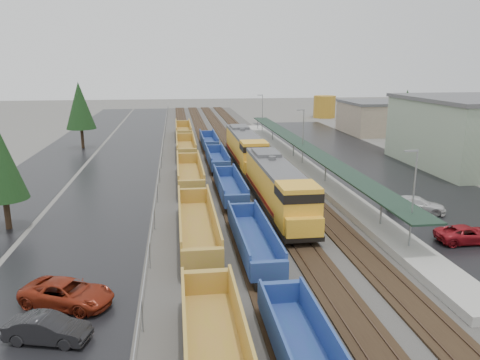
# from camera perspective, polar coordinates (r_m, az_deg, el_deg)

# --- Properties ---
(ballast_strip) EXTENTS (20.00, 160.00, 0.08)m
(ballast_strip) POSITION_cam_1_polar(r_m,az_deg,el_deg) (72.29, -1.82, 2.98)
(ballast_strip) COLOR #302D2B
(ballast_strip) RESTS_ON ground
(trackbed) EXTENTS (14.60, 160.00, 0.22)m
(trackbed) POSITION_cam_1_polar(r_m,az_deg,el_deg) (72.26, -1.82, 3.07)
(trackbed) COLOR black
(trackbed) RESTS_ON ground
(west_parking_lot) EXTENTS (10.00, 160.00, 0.02)m
(west_parking_lot) POSITION_cam_1_polar(r_m,az_deg,el_deg) (72.31, -13.73, 2.56)
(west_parking_lot) COLOR black
(west_parking_lot) RESTS_ON ground
(west_road) EXTENTS (9.00, 160.00, 0.02)m
(west_road) POSITION_cam_1_polar(r_m,az_deg,el_deg) (74.02, -21.46, 2.24)
(west_road) COLOR black
(west_road) RESTS_ON ground
(east_commuter_lot) EXTENTS (16.00, 100.00, 0.02)m
(east_commuter_lot) POSITION_cam_1_polar(r_m,az_deg,el_deg) (67.52, 15.38, 1.66)
(east_commuter_lot) COLOR black
(east_commuter_lot) RESTS_ON ground
(station_platform) EXTENTS (3.00, 80.00, 8.00)m
(station_platform) POSITION_cam_1_polar(r_m,az_deg,el_deg) (64.25, 7.59, 2.09)
(station_platform) COLOR #9E9B93
(station_platform) RESTS_ON ground
(chainlink_fence) EXTENTS (0.08, 160.04, 2.02)m
(chainlink_fence) POSITION_cam_1_polar(r_m,az_deg,el_deg) (70.11, -9.45, 3.75)
(chainlink_fence) COLOR gray
(chainlink_fence) RESTS_ON ground
(distant_hills) EXTENTS (301.00, 140.00, 25.20)m
(distant_hills) POSITION_cam_1_polar(r_m,az_deg,el_deg) (227.74, 5.50, 10.49)
(distant_hills) COLOR #4D5E49
(distant_hills) RESTS_ON ground
(tree_west_near) EXTENTS (3.96, 3.96, 9.00)m
(tree_west_near) POSITION_cam_1_polar(r_m,az_deg,el_deg) (43.84, -27.12, 1.85)
(tree_west_near) COLOR #332316
(tree_west_near) RESTS_ON ground
(tree_west_far) EXTENTS (4.84, 4.84, 11.00)m
(tree_west_far) POSITION_cam_1_polar(r_m,az_deg,el_deg) (82.32, -18.96, 8.57)
(tree_west_far) COLOR #332316
(tree_west_far) RESTS_ON ground
(tree_east) EXTENTS (4.40, 4.40, 10.00)m
(tree_east) POSITION_cam_1_polar(r_m,az_deg,el_deg) (77.53, 19.56, 7.74)
(tree_east) COLOR #332316
(tree_east) RESTS_ON ground
(locomotive_lead) EXTENTS (3.20, 21.07, 4.77)m
(locomotive_lead) POSITION_cam_1_polar(r_m,az_deg,el_deg) (44.55, 4.63, -0.81)
(locomotive_lead) COLOR black
(locomotive_lead) RESTS_ON ground
(locomotive_trail) EXTENTS (3.20, 21.07, 4.77)m
(locomotive_trail) POSITION_cam_1_polar(r_m,az_deg,el_deg) (64.74, 0.64, 3.92)
(locomotive_trail) COLOR black
(locomotive_trail) RESTS_ON ground
(well_string_yellow) EXTENTS (2.83, 107.10, 2.51)m
(well_string_yellow) POSITION_cam_1_polar(r_m,az_deg,el_deg) (46.40, -5.80, -1.89)
(well_string_yellow) COLOR #AA902F
(well_string_yellow) RESTS_ON ground
(well_string_blue) EXTENTS (2.44, 88.95, 2.16)m
(well_string_blue) POSITION_cam_1_polar(r_m,az_deg,el_deg) (42.24, -0.10, -3.61)
(well_string_blue) COLOR navy
(well_string_blue) RESTS_ON ground
(storage_tank) EXTENTS (5.68, 5.68, 5.68)m
(storage_tank) POSITION_cam_1_polar(r_m,az_deg,el_deg) (125.77, 10.25, 8.78)
(storage_tank) COLOR #B07E23
(storage_tank) RESTS_ON ground
(parked_car_west_b) EXTENTS (2.54, 4.54, 1.42)m
(parked_car_west_b) POSITION_cam_1_polar(r_m,az_deg,el_deg) (26.95, -22.41, -16.46)
(parked_car_west_b) COLOR black
(parked_car_west_b) RESTS_ON ground
(parked_car_west_c) EXTENTS (4.51, 6.07, 1.53)m
(parked_car_west_c) POSITION_cam_1_polar(r_m,az_deg,el_deg) (30.04, -20.30, -12.85)
(parked_car_west_c) COLOR maroon
(parked_car_west_c) RESTS_ON ground
(parked_car_east_b) EXTENTS (2.48, 5.02, 1.37)m
(parked_car_east_b) POSITION_cam_1_polar(r_m,az_deg,el_deg) (41.55, 25.95, -6.00)
(parked_car_east_b) COLOR maroon
(parked_car_east_b) RESTS_ON ground
(parked_car_east_c) EXTENTS (4.05, 5.71, 1.54)m
(parked_car_east_c) POSITION_cam_1_polar(r_m,az_deg,el_deg) (47.75, 20.71, -2.87)
(parked_car_east_c) COLOR silver
(parked_car_east_c) RESTS_ON ground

